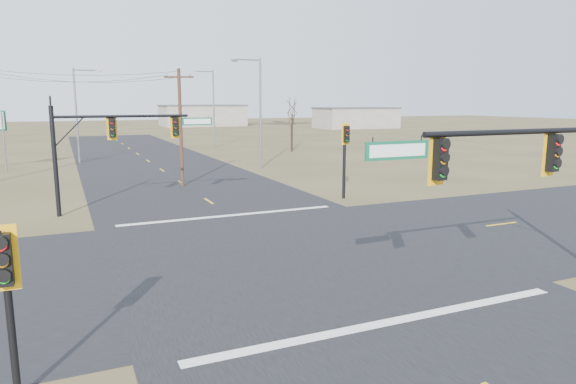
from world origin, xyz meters
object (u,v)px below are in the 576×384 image
object	(u,v)px
pedestal_signal_ne	(346,145)
streetlight_b	(212,105)
utility_pole_near	(181,126)
mast_arm_near	(548,167)
streetlight_a	(258,107)
streetlight_c	(78,110)
bare_tree_c	(291,118)
pedestal_signal_sw	(5,273)
mast_arm_far	(119,135)
bare_tree_d	(292,106)

from	to	relation	value
pedestal_signal_ne	streetlight_b	bearing A→B (deg)	84.47
utility_pole_near	mast_arm_near	bearing A→B (deg)	-80.46
streetlight_a	streetlight_c	bearing A→B (deg)	130.58
streetlight_a	streetlight_b	bearing A→B (deg)	70.63
streetlight_c	bare_tree_c	xyz separation A→B (m)	(24.31, 2.55, -1.12)
pedestal_signal_sw	utility_pole_near	size ratio (longest dim) A/B	0.45
streetlight_a	mast_arm_far	bearing A→B (deg)	-147.49
bare_tree_d	utility_pole_near	bearing A→B (deg)	-129.82
mast_arm_near	pedestal_signal_sw	world-z (taller)	mast_arm_near
mast_arm_far	pedestal_signal_ne	size ratio (longest dim) A/B	1.82
mast_arm_near	streetlight_b	distance (m)	57.78
pedestal_signal_sw	streetlight_b	xyz separation A→B (m)	(19.97, 56.45, 2.92)
streetlight_c	streetlight_b	bearing A→B (deg)	50.12
mast_arm_far	streetlight_c	xyz separation A→B (m)	(-1.18, 25.43, 0.95)
mast_arm_far	streetlight_a	xyz separation A→B (m)	(13.89, 14.90, 1.32)
mast_arm_near	bare_tree_c	world-z (taller)	mast_arm_near
streetlight_b	bare_tree_d	bearing A→B (deg)	-15.42
utility_pole_near	pedestal_signal_ne	bearing A→B (deg)	-47.14
mast_arm_far	streetlight_c	world-z (taller)	streetlight_c
mast_arm_near	streetlight_a	size ratio (longest dim) A/B	1.03
mast_arm_near	mast_arm_far	distance (m)	22.03
mast_arm_near	bare_tree_d	xyz separation A→B (m)	(14.72, 50.23, 1.24)
pedestal_signal_sw	bare_tree_c	distance (m)	54.21
streetlight_c	bare_tree_c	world-z (taller)	streetlight_c
streetlight_c	mast_arm_near	bearing A→B (deg)	-62.08
mast_arm_near	mast_arm_far	world-z (taller)	mast_arm_near
streetlight_a	streetlight_b	distance (m)	22.77
bare_tree_d	mast_arm_near	bearing A→B (deg)	-106.34
utility_pole_near	bare_tree_d	bearing A→B (deg)	50.18
streetlight_a	streetlight_c	xyz separation A→B (m)	(-15.07, 10.52, -0.37)
pedestal_signal_ne	utility_pole_near	xyz separation A→B (m)	(-8.45, 9.11, 0.97)
mast_arm_far	bare_tree_c	bearing A→B (deg)	46.51
mast_arm_near	utility_pole_near	world-z (taller)	utility_pole_near
pedestal_signal_sw	streetlight_c	world-z (taller)	streetlight_c
mast_arm_far	streetlight_c	distance (m)	25.47
mast_arm_near	streetlight_b	world-z (taller)	streetlight_b
mast_arm_far	utility_pole_near	bearing A→B (deg)	51.40
pedestal_signal_sw	bare_tree_d	distance (m)	56.95
mast_arm_far	bare_tree_c	size ratio (longest dim) A/B	1.66
bare_tree_d	bare_tree_c	bearing A→B (deg)	-116.13
mast_arm_far	mast_arm_near	bearing A→B (deg)	-68.10
pedestal_signal_ne	bare_tree_c	xyz separation A→B (m)	(9.64, 29.81, 0.69)
utility_pole_near	bare_tree_c	world-z (taller)	utility_pole_near
bare_tree_c	mast_arm_near	bearing A→B (deg)	-105.81
streetlight_b	bare_tree_c	distance (m)	12.18
pedestal_signal_ne	bare_tree_d	xyz separation A→B (m)	(10.83, 32.23, 2.13)
mast_arm_far	pedestal_signal_ne	bearing A→B (deg)	-11.63
utility_pole_near	streetlight_a	distance (m)	11.75
pedestal_signal_ne	mast_arm_near	bearing A→B (deg)	-104.35
mast_arm_near	pedestal_signal_ne	distance (m)	18.44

